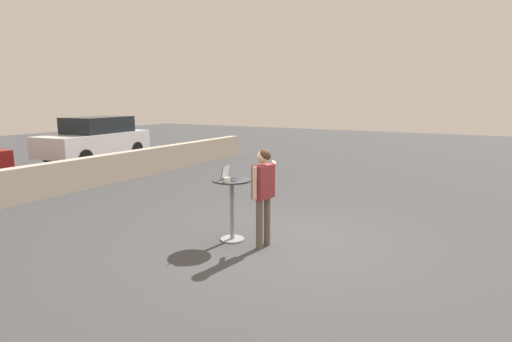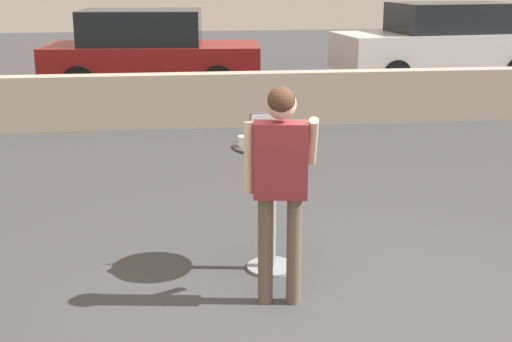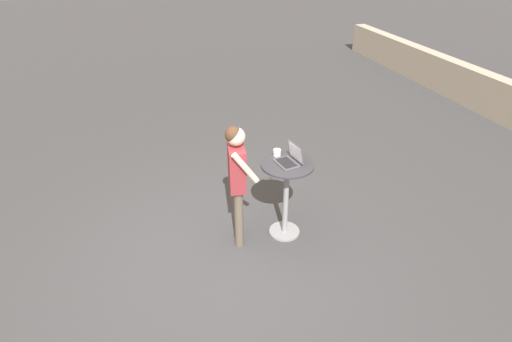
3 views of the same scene
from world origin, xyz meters
TOP-DOWN VIEW (x-y plane):
  - ground_plane at (0.00, 0.00)m, footprint 50.00×50.00m
  - pavement_kerb at (0.00, 6.58)m, footprint 17.41×0.35m
  - cafe_table at (-0.31, 0.90)m, footprint 0.65×0.65m
  - laptop at (-0.32, 0.94)m, footprint 0.34×0.31m
  - coffee_mug at (-0.53, 0.85)m, footprint 0.13×0.10m
  - standing_person at (-0.34, 0.28)m, footprint 0.55×0.32m
  - parked_car_near_street at (4.97, 10.80)m, footprint 4.77×2.35m
  - parked_car_further_down at (-1.44, 10.13)m, footprint 4.41×2.28m

SIDE VIEW (x-z plane):
  - ground_plane at x=0.00m, z-range 0.00..0.00m
  - pavement_kerb at x=0.00m, z-range 0.00..0.84m
  - cafe_table at x=-0.31m, z-range 0.17..1.23m
  - parked_car_further_down at x=-1.44m, z-range 0.01..1.63m
  - parked_car_near_street at x=4.97m, z-range 0.00..1.69m
  - standing_person at x=-0.34m, z-range 0.21..1.82m
  - coffee_mug at x=-0.53m, z-range 1.06..1.14m
  - laptop at x=-0.32m, z-range 0.99..1.23m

